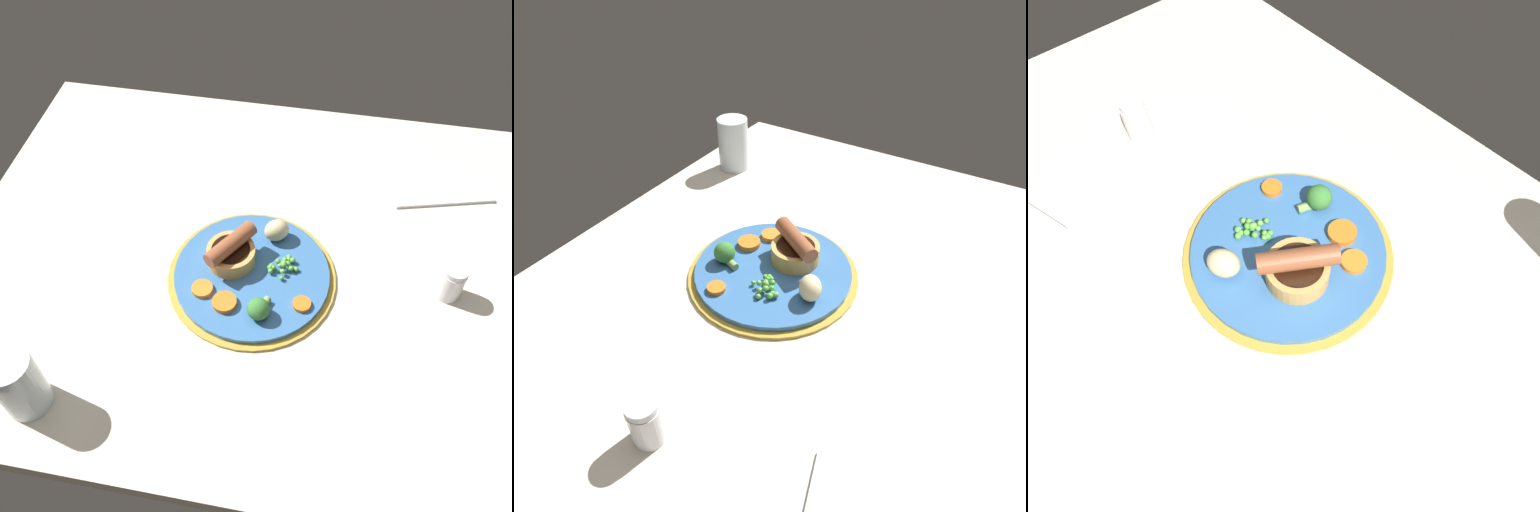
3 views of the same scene
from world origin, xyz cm
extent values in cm
cube|color=beige|center=(0.00, 0.00, 1.50)|extent=(110.00, 80.00, 3.00)
cylinder|color=#B79333|center=(-4.87, -4.90, 3.25)|extent=(27.07, 27.07, 0.50)
cylinder|color=#386BA8|center=(-4.87, -4.90, 3.70)|extent=(24.91, 24.91, 1.40)
cylinder|color=tan|center=(-8.60, -3.03, 5.88)|extent=(7.79, 7.79, 2.95)
cylinder|color=#33190C|center=(-8.60, -3.03, 7.20)|extent=(6.23, 6.23, 0.30)
cylinder|color=brown|center=(-8.60, -3.03, 8.63)|extent=(7.33, 9.43, 2.56)
sphere|color=#56A848|center=(-1.92, -4.49, 5.10)|extent=(0.85, 0.85, 0.85)
sphere|color=#53AD39|center=(0.62, -2.86, 5.49)|extent=(0.94, 0.94, 0.94)
sphere|color=#5EB13F|center=(-0.28, -3.18, 5.82)|extent=(0.95, 0.95, 0.95)
sphere|color=#5DB039|center=(1.20, -3.53, 5.26)|extent=(0.86, 0.86, 0.86)
sphere|color=#64B648|center=(-1.96, -3.44, 5.18)|extent=(0.74, 0.74, 0.74)
sphere|color=#60A248|center=(-0.60, -3.57, 5.60)|extent=(0.73, 0.73, 0.73)
sphere|color=#5EA33E|center=(0.51, -1.10, 5.00)|extent=(0.86, 0.86, 0.86)
sphere|color=#65B247|center=(0.62, -1.71, 5.12)|extent=(0.75, 0.75, 0.75)
sphere|color=#5CAF3C|center=(0.19, -3.09, 5.62)|extent=(0.87, 0.87, 0.87)
sphere|color=#53B135|center=(0.10, -5.44, 4.95)|extent=(0.71, 0.71, 0.71)
sphere|color=#52B13C|center=(-2.08, -3.90, 5.20)|extent=(0.94, 0.94, 0.94)
sphere|color=#61A34B|center=(0.59, -1.19, 5.01)|extent=(0.83, 0.83, 0.83)
sphere|color=#63A03F|center=(-0.03, -3.37, 5.75)|extent=(0.97, 0.97, 0.97)
sphere|color=#54B337|center=(-0.07, -2.14, 5.40)|extent=(0.84, 0.84, 0.84)
sphere|color=#59A436|center=(-1.52, -3.88, 5.29)|extent=(0.76, 0.76, 0.76)
sphere|color=#57B446|center=(1.25, -1.74, 5.08)|extent=(0.94, 0.94, 0.94)
sphere|color=#56AB39|center=(-1.04, -2.67, 5.49)|extent=(0.85, 0.85, 0.85)
sphere|color=#66B445|center=(-0.30, -4.42, 5.38)|extent=(0.81, 0.81, 0.81)
sphere|color=#5BAD42|center=(2.04, -3.25, 4.83)|extent=(0.85, 0.85, 0.85)
sphere|color=#387A33|center=(-2.44, -12.53, 6.13)|extent=(3.46, 3.46, 3.46)
cylinder|color=#7A9E56|center=(-1.77, -10.62, 5.01)|extent=(1.80, 2.27, 1.21)
ellipsoid|color=beige|center=(-2.16, 3.05, 6.32)|extent=(5.27, 4.98, 3.85)
cylinder|color=orange|center=(-7.90, -11.50, 4.88)|extent=(4.10, 4.10, 0.96)
cylinder|color=orange|center=(-11.85, -9.59, 4.79)|extent=(4.63, 4.63, 0.77)
cylinder|color=orange|center=(3.77, -9.63, 4.77)|extent=(3.99, 3.99, 0.73)
cylinder|color=silver|center=(25.98, -2.39, 5.78)|extent=(3.87, 3.87, 5.56)
cylinder|color=silver|center=(25.98, -2.39, 9.06)|extent=(3.68, 3.68, 1.00)
camera|label=1|loc=(5.50, -57.92, 77.71)|focal=40.00mm
camera|label=2|loc=(41.94, 23.48, 51.73)|focal=32.00mm
camera|label=3|loc=(-27.49, 15.83, 53.42)|focal=32.00mm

